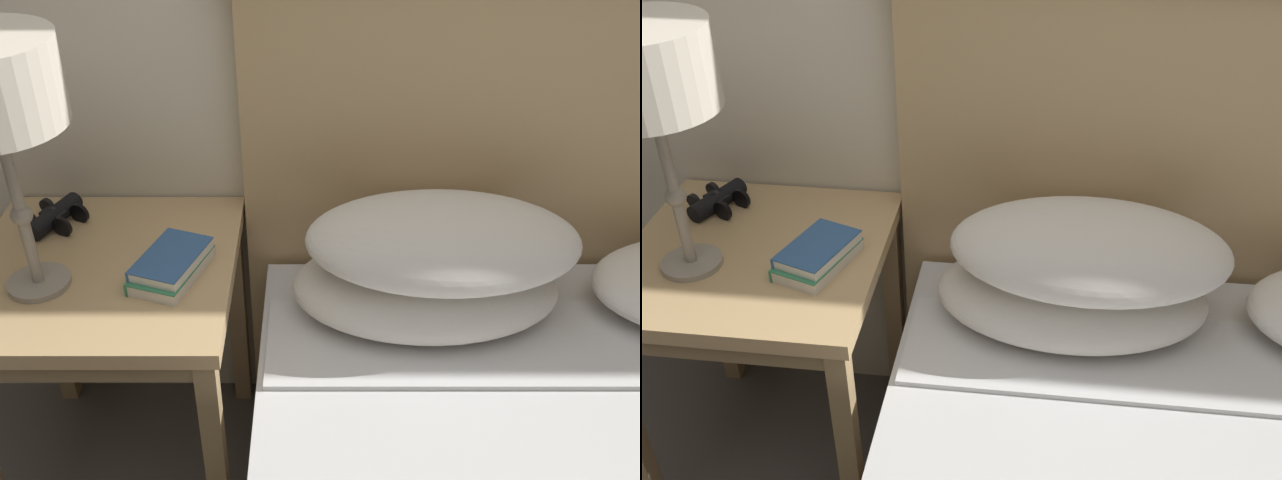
% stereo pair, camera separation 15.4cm
% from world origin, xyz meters
% --- Properties ---
extents(nightstand, '(0.58, 0.58, 0.66)m').
position_xyz_m(nightstand, '(-0.55, 0.67, 0.57)').
color(nightstand, tan).
rests_on(nightstand, ground_plane).
extents(table_lamp, '(0.27, 0.27, 0.54)m').
position_xyz_m(table_lamp, '(-0.66, 0.60, 1.10)').
color(table_lamp, gray).
rests_on(table_lamp, nightstand).
extents(book_on_nightstand, '(0.17, 0.22, 0.03)m').
position_xyz_m(book_on_nightstand, '(-0.39, 0.63, 0.67)').
color(book_on_nightstand, silver).
rests_on(book_on_nightstand, nightstand).
extents(book_stacked_on_top, '(0.17, 0.21, 0.03)m').
position_xyz_m(book_stacked_on_top, '(-0.39, 0.63, 0.70)').
color(book_stacked_on_top, silver).
rests_on(book_stacked_on_top, book_on_nightstand).
extents(binoculars_pair, '(0.16, 0.16, 0.05)m').
position_xyz_m(binoculars_pair, '(-0.70, 0.83, 0.68)').
color(binoculars_pair, black).
rests_on(binoculars_pair, nightstand).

